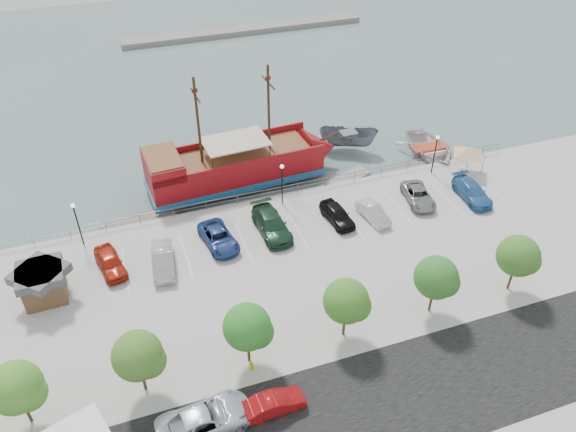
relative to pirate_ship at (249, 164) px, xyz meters
name	(u,v)px	position (x,y,z in m)	size (l,w,h in m)	color
ground	(306,254)	(1.53, -12.44, -2.13)	(160.00, 160.00, 0.00)	slate
street	(395,399)	(1.53, -28.44, -1.12)	(100.00, 8.00, 0.04)	black
sidewalk	(356,331)	(1.53, -22.44, -1.11)	(100.00, 4.00, 0.05)	#A5A5A0
seawall_railing	(278,191)	(1.53, -4.64, -0.60)	(50.00, 0.06, 1.00)	#5E5E5E
far_shore	(245,30)	(11.53, 42.56, -1.73)	(40.00, 3.00, 0.80)	gray
pirate_ship	(249,164)	(0.00, 0.00, 0.00)	(20.32, 6.74, 12.71)	maroon
patrol_boat	(348,140)	(12.08, 2.55, -0.89)	(2.42, 6.42, 2.49)	slate
speedboat	(429,150)	(19.89, -1.57, -1.33)	(5.50, 7.70, 1.59)	silver
dock_west	(139,222)	(-11.58, -3.24, -1.93)	(6.76, 1.93, 0.39)	slate
dock_mid	(344,181)	(9.14, -3.24, -1.95)	(6.20, 1.77, 0.35)	gray
dock_east	(423,165)	(18.26, -3.24, -1.92)	(7.45, 2.13, 0.43)	slate
shed	(43,283)	(-19.44, -11.51, 0.35)	(3.45, 3.45, 2.77)	brown
canopy_tent	(469,147)	(20.90, -6.72, 1.65)	(4.57, 4.57, 3.19)	slate
street_van	(205,419)	(-10.34, -26.43, -0.31)	(2.72, 5.90, 1.64)	silver
street_sedan	(274,403)	(-6.04, -26.64, -0.47)	(1.39, 4.00, 1.32)	#A91013
fire_hydrant	(251,366)	(-6.53, -23.24, -0.71)	(0.27, 0.27, 0.77)	#C8BB00
lamp_post_left	(76,217)	(-16.47, -5.94, 1.81)	(0.36, 0.36, 4.28)	black
lamp_post_mid	(282,177)	(1.53, -5.94, 1.81)	(0.36, 0.36, 4.28)	black
lamp_post_right	(436,148)	(17.53, -5.94, 1.81)	(0.36, 0.36, 4.28)	black
tree_a	(19,389)	(-20.32, -22.52, 2.17)	(3.30, 3.20, 5.00)	#473321
tree_b	(140,357)	(-13.32, -22.52, 2.17)	(3.30, 3.20, 5.00)	#473321
tree_c	(250,328)	(-6.32, -22.52, 2.17)	(3.30, 3.20, 5.00)	#473321
tree_d	(348,302)	(0.68, -22.52, 2.17)	(3.30, 3.20, 5.00)	#473321
tree_e	(438,279)	(7.68, -22.52, 2.17)	(3.30, 3.20, 5.00)	#473321
tree_f	(520,257)	(14.68, -22.52, 2.17)	(3.30, 3.20, 5.00)	#473321
parked_car_a	(110,262)	(-14.49, -9.99, -0.37)	(1.80, 4.47, 1.52)	#A62310
parked_car_b	(163,260)	(-10.43, -11.14, -0.34)	(1.67, 4.80, 1.58)	#B1B1B1
parked_car_c	(219,238)	(-5.48, -9.78, -0.43)	(2.33, 5.06, 1.41)	navy
parked_car_d	(272,224)	(-0.72, -9.67, -0.29)	(2.35, 5.77, 1.67)	#1A3C26
parked_car_e	(337,214)	(5.33, -10.13, -0.38)	(1.77, 4.39, 1.49)	black
parked_car_f	(373,213)	(8.53, -10.86, -0.46)	(1.41, 4.03, 1.33)	silver
parked_car_g	(419,196)	(13.71, -9.91, -0.46)	(2.22, 4.82, 1.34)	gray
parked_car_h	(472,192)	(18.77, -11.09, -0.38)	(2.10, 5.16, 1.50)	#2F67A2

